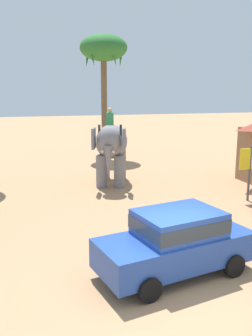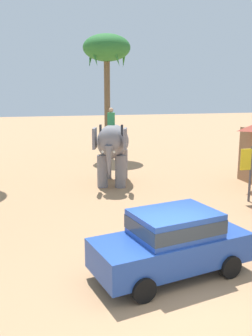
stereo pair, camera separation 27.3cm
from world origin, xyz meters
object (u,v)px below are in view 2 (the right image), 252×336
(car_sedan_foreground, at_px, (172,240))
(signboard_yellow, at_px, (251,163))
(palm_tree_behind_elephant, at_px, (107,52))
(elephant_with_mahout, at_px, (112,145))

(car_sedan_foreground, bearing_deg, signboard_yellow, 43.16)
(car_sedan_foreground, relative_size, palm_tree_behind_elephant, 0.52)
(car_sedan_foreground, xyz_separation_m, elephant_with_mahout, (0.54, 9.67, 1.06))
(elephant_with_mahout, xyz_separation_m, signboard_yellow, (5.03, -4.44, -0.30))
(elephant_with_mahout, bearing_deg, car_sedan_foreground, -93.22)
(palm_tree_behind_elephant, bearing_deg, car_sedan_foreground, -96.08)
(signboard_yellow, bearing_deg, car_sedan_foreground, -136.84)
(car_sedan_foreground, distance_m, elephant_with_mahout, 9.74)
(palm_tree_behind_elephant, bearing_deg, signboard_yellow, -72.62)
(elephant_with_mahout, distance_m, signboard_yellow, 6.72)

